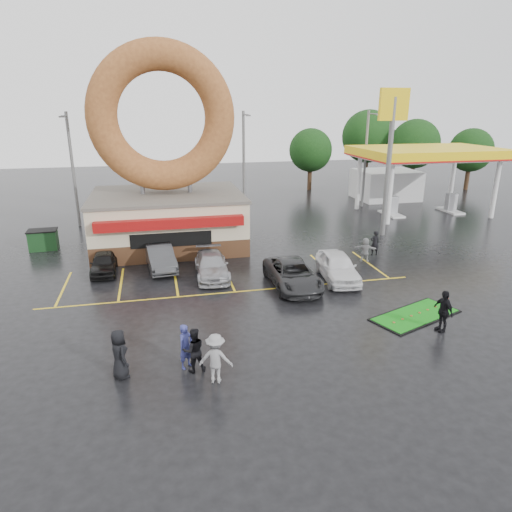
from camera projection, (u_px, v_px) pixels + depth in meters
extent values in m
plane|color=black|center=(248.00, 320.00, 21.10)|extent=(120.00, 120.00, 0.00)
cube|color=#472B19|center=(169.00, 236.00, 32.32)|extent=(10.00, 8.00, 1.20)
cube|color=beige|center=(168.00, 212.00, 31.77)|extent=(10.00, 8.00, 2.30)
cube|color=#59544C|center=(167.00, 194.00, 31.38)|extent=(10.20, 8.20, 0.20)
cube|color=maroon|center=(171.00, 224.00, 27.71)|extent=(9.00, 0.60, 0.60)
cylinder|color=slate|center=(142.00, 185.00, 30.82)|extent=(0.30, 0.30, 1.20)
cylinder|color=slate|center=(190.00, 183.00, 31.49)|extent=(0.30, 0.30, 1.20)
torus|color=brown|center=(162.00, 117.00, 29.77)|extent=(9.60, 2.00, 9.60)
cylinder|color=silver|center=(390.00, 194.00, 37.33)|extent=(0.40, 0.40, 5.00)
cylinder|color=silver|center=(495.00, 190.00, 39.41)|extent=(0.40, 0.40, 5.00)
cylinder|color=silver|center=(358.00, 183.00, 42.89)|extent=(0.40, 0.40, 5.00)
cylinder|color=silver|center=(452.00, 179.00, 44.97)|extent=(0.40, 0.40, 5.00)
cube|color=silver|center=(428.00, 155.00, 40.29)|extent=(12.00, 8.00, 0.50)
cube|color=yellow|center=(428.00, 152.00, 40.19)|extent=(12.30, 8.30, 0.70)
cube|color=#99999E|center=(392.00, 205.00, 41.03)|extent=(0.90, 0.60, 1.60)
cube|color=#99999E|center=(451.00, 202.00, 42.28)|extent=(0.90, 0.60, 1.60)
cube|color=silver|center=(386.00, 185.00, 47.95)|extent=(6.00, 5.00, 3.00)
cylinder|color=slate|center=(388.00, 169.00, 33.35)|extent=(0.36, 0.36, 10.00)
cube|color=yellow|center=(394.00, 104.00, 31.93)|extent=(2.20, 0.30, 2.20)
cylinder|color=slate|center=(73.00, 171.00, 36.12)|extent=(0.24, 0.24, 9.00)
cylinder|color=slate|center=(64.00, 116.00, 33.87)|extent=(0.12, 2.00, 0.12)
cube|color=slate|center=(62.00, 117.00, 32.96)|extent=(0.40, 0.18, 0.12)
cylinder|color=slate|center=(244.00, 164.00, 39.96)|extent=(0.24, 0.24, 9.00)
cylinder|color=slate|center=(246.00, 115.00, 37.72)|extent=(0.12, 2.00, 0.12)
cube|color=slate|center=(248.00, 116.00, 36.81)|extent=(0.40, 0.18, 0.12)
cylinder|color=slate|center=(365.00, 160.00, 43.39)|extent=(0.24, 0.24, 9.00)
cylinder|color=slate|center=(374.00, 114.00, 41.14)|extent=(0.12, 2.00, 0.12)
cube|color=slate|center=(379.00, 115.00, 40.23)|extent=(0.40, 0.18, 0.12)
cylinder|color=#332114|center=(412.00, 176.00, 53.85)|extent=(0.50, 0.50, 2.88)
sphere|color=black|center=(415.00, 144.00, 52.66)|extent=(5.60, 5.60, 5.60)
cylinder|color=#332114|center=(467.00, 179.00, 53.30)|extent=(0.50, 0.50, 2.52)
sphere|color=black|center=(471.00, 150.00, 52.27)|extent=(4.90, 4.90, 4.90)
cylinder|color=#332114|center=(365.00, 171.00, 56.66)|extent=(0.50, 0.50, 3.24)
sphere|color=black|center=(368.00, 136.00, 55.33)|extent=(6.30, 6.30, 6.30)
cylinder|color=#332114|center=(310.00, 179.00, 53.25)|extent=(0.50, 0.50, 2.52)
sphere|color=black|center=(311.00, 150.00, 52.22)|extent=(4.90, 4.90, 4.90)
imported|color=black|center=(104.00, 263.00, 26.85)|extent=(1.49, 3.60, 1.22)
imported|color=#323335|center=(160.00, 257.00, 27.50)|extent=(2.00, 4.47, 1.42)
imported|color=#949499|center=(212.00, 265.00, 26.30)|extent=(2.02, 4.58, 1.31)
imported|color=#2A2A2D|center=(293.00, 274.00, 24.78)|extent=(2.35, 5.06, 1.40)
imported|color=silver|center=(338.00, 267.00, 25.76)|extent=(2.34, 4.71, 1.54)
imported|color=navy|center=(186.00, 346.00, 17.03)|extent=(0.76, 0.73, 1.75)
imported|color=black|center=(194.00, 350.00, 16.78)|extent=(0.90, 0.74, 1.73)
imported|color=gray|center=(216.00, 358.00, 16.11)|extent=(1.36, 1.04, 1.87)
imported|color=black|center=(119.00, 354.00, 16.38)|extent=(0.92, 1.08, 1.88)
imported|color=black|center=(443.00, 311.00, 19.80)|extent=(0.57, 1.15, 1.90)
imported|color=gray|center=(365.00, 250.00, 28.78)|extent=(1.49, 1.03, 1.54)
imported|color=black|center=(375.00, 243.00, 29.99)|extent=(0.62, 0.43, 1.64)
cube|color=#173D1B|center=(43.00, 240.00, 31.24)|extent=(1.86, 1.29, 1.30)
cube|color=black|center=(415.00, 315.00, 21.48)|extent=(4.85, 3.41, 0.05)
cube|color=#147914|center=(415.00, 315.00, 21.47)|extent=(4.59, 3.15, 0.03)
cylinder|color=silver|center=(445.00, 303.00, 22.12)|extent=(0.02, 0.02, 0.51)
cube|color=red|center=(447.00, 299.00, 22.07)|extent=(0.14, 0.01, 0.10)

